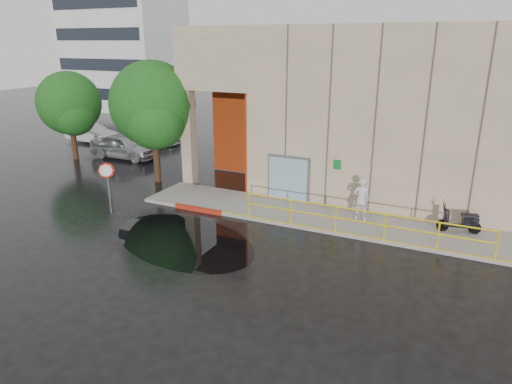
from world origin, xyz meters
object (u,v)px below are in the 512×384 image
person (361,199)px  car_a (124,146)px  tree_far (70,106)px  car_b (92,134)px  tree_near (153,108)px  red_curb (198,209)px  car_c (151,135)px  stop_sign (107,176)px  scooter (461,215)px

person → car_a: size_ratio=0.40×
car_a → tree_far: bearing=119.8°
car_a → car_b: size_ratio=1.10×
car_a → tree_near: bearing=-123.6°
person → red_curb: person is taller
car_b → car_c: 4.56m
stop_sign → tree_far: (-8.89, 6.66, 1.72)m
scooter → stop_sign: 14.71m
person → tree_far: size_ratio=0.33×
stop_sign → car_a: size_ratio=0.50×
stop_sign → tree_far: bearing=120.8°
person → tree_near: tree_near is taller
person → red_curb: size_ratio=0.77×
red_curb → tree_far: 13.61m
car_b → car_c: size_ratio=0.96×
car_b → car_c: (4.28, 1.55, -0.06)m
person → car_b: size_ratio=0.44×
scooter → tree_near: bearing=165.4°
car_a → car_c: size_ratio=1.06×
person → scooter: person is taller
scooter → car_b: scooter is taller
car_a → scooter: bearing=-102.2°
stop_sign → tree_near: (-0.96, 4.77, 2.31)m
tree_near → tree_far: tree_near is taller
car_a → tree_near: 7.06m
red_curb → car_b: bearing=148.9°
person → scooter: bearing=167.6°
car_a → stop_sign: bearing=-143.2°
car_b → tree_far: (2.80, -4.33, 2.75)m
red_curb → car_c: (-10.81, 10.65, 0.55)m
person → tree_near: size_ratio=0.29×
tree_far → car_c: bearing=75.9°
stop_sign → car_a: stop_sign is taller
car_b → stop_sign: bearing=-131.6°
car_b → tree_near: bearing=-118.5°
scooter → tree_near: (-15.11, 0.83, 3.15)m
stop_sign → car_b: (-11.69, 11.00, -1.03)m
car_b → tree_far: bearing=-145.5°
stop_sign → car_a: 10.34m
scooter → red_curb: scooter is taller
car_a → car_b: (-5.48, 2.78, -0.10)m
tree_near → tree_far: 8.17m
scooter → stop_sign: stop_sign is taller
red_curb → tree_near: (-4.37, 2.87, 3.94)m
person → car_c: (-17.74, 8.99, -0.44)m
stop_sign → tree_near: 5.38m
person → tree_far: 19.61m
scooter → car_c: scooter is taller
scooter → car_c: 23.21m
car_a → car_c: bearing=15.2°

